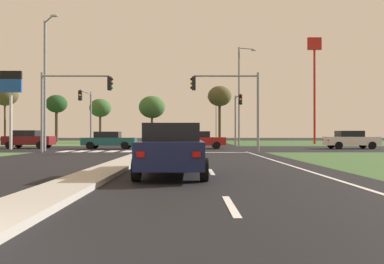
{
  "coord_description": "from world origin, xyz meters",
  "views": [
    {
      "loc": [
        2.77,
        -3.24,
        1.27
      ],
      "look_at": [
        3.03,
        36.18,
        1.5
      ],
      "focal_mm": 35.48,
      "sensor_mm": 36.0,
      "label": 1
    }
  ],
  "objects_px": {
    "fastfood_pole_sign": "(314,68)",
    "fuel_price_totem": "(11,92)",
    "treeline_second": "(57,105)",
    "car_navy_near": "(173,149)",
    "treeline_fifth": "(220,97)",
    "car_white_third": "(351,140)",
    "car_red_fourth": "(199,140)",
    "traffic_signal_near_right": "(233,97)",
    "treeline_third": "(100,108)",
    "traffic_signal_far_left": "(87,108)",
    "street_lamp_fourth": "(215,116)",
    "street_lamp_third": "(240,92)",
    "pedestrian_at_median": "(166,135)",
    "traffic_signal_far_right": "(237,111)",
    "car_maroon_fifth": "(29,139)",
    "treeline_near": "(5,95)",
    "treeline_fourth": "(152,107)",
    "car_teal_second": "(109,140)",
    "street_lamp_second": "(46,78)",
    "traffic_signal_near_left": "(68,97)"
  },
  "relations": [
    {
      "from": "street_lamp_third",
      "to": "pedestrian_at_median",
      "type": "height_order",
      "value": "street_lamp_third"
    },
    {
      "from": "car_navy_near",
      "to": "traffic_signal_near_right",
      "type": "height_order",
      "value": "traffic_signal_near_right"
    },
    {
      "from": "street_lamp_second",
      "to": "treeline_near",
      "type": "relative_size",
      "value": 1.07
    },
    {
      "from": "fastfood_pole_sign",
      "to": "fuel_price_totem",
      "type": "distance_m",
      "value": 35.99
    },
    {
      "from": "traffic_signal_near_left",
      "to": "traffic_signal_near_right",
      "type": "distance_m",
      "value": 11.58
    },
    {
      "from": "traffic_signal_near_left",
      "to": "treeline_fourth",
      "type": "bearing_deg",
      "value": 85.28
    },
    {
      "from": "traffic_signal_far_right",
      "to": "treeline_near",
      "type": "height_order",
      "value": "treeline_near"
    },
    {
      "from": "traffic_signal_far_left",
      "to": "fuel_price_totem",
      "type": "xyz_separation_m",
      "value": [
        -4.67,
        -6.4,
        0.92
      ]
    },
    {
      "from": "traffic_signal_far_right",
      "to": "street_lamp_second",
      "type": "height_order",
      "value": "street_lamp_second"
    },
    {
      "from": "treeline_near",
      "to": "treeline_fifth",
      "type": "relative_size",
      "value": 1.02
    },
    {
      "from": "treeline_second",
      "to": "fuel_price_totem",
      "type": "bearing_deg",
      "value": -77.46
    },
    {
      "from": "car_red_fourth",
      "to": "treeline_near",
      "type": "xyz_separation_m",
      "value": [
        -30.14,
        27.01,
        6.69
      ]
    },
    {
      "from": "treeline_near",
      "to": "traffic_signal_far_right",
      "type": "bearing_deg",
      "value": -32.73
    },
    {
      "from": "car_red_fourth",
      "to": "traffic_signal_near_left",
      "type": "relative_size",
      "value": 0.81
    },
    {
      "from": "street_lamp_fourth",
      "to": "treeline_fifth",
      "type": "relative_size",
      "value": 1.01
    },
    {
      "from": "treeline_fourth",
      "to": "treeline_third",
      "type": "bearing_deg",
      "value": 163.61
    },
    {
      "from": "car_white_third",
      "to": "car_red_fourth",
      "type": "xyz_separation_m",
      "value": [
        -13.25,
        0.22,
        -0.02
      ]
    },
    {
      "from": "car_maroon_fifth",
      "to": "treeline_fourth",
      "type": "relative_size",
      "value": 0.59
    },
    {
      "from": "street_lamp_second",
      "to": "pedestrian_at_median",
      "type": "xyz_separation_m",
      "value": [
        8.13,
        14.49,
        -4.32
      ]
    },
    {
      "from": "car_navy_near",
      "to": "treeline_second",
      "type": "xyz_separation_m",
      "value": [
        -21.16,
        50.22,
        5.3
      ]
    },
    {
      "from": "car_white_third",
      "to": "car_red_fourth",
      "type": "height_order",
      "value": "car_white_third"
    },
    {
      "from": "car_teal_second",
      "to": "treeline_third",
      "type": "relative_size",
      "value": 0.65
    },
    {
      "from": "street_lamp_second",
      "to": "treeline_fourth",
      "type": "relative_size",
      "value": 1.36
    },
    {
      "from": "fastfood_pole_sign",
      "to": "traffic_signal_far_left",
      "type": "bearing_deg",
      "value": -158.12
    },
    {
      "from": "car_maroon_fifth",
      "to": "traffic_signal_near_right",
      "type": "height_order",
      "value": "traffic_signal_near_right"
    },
    {
      "from": "traffic_signal_far_right",
      "to": "traffic_signal_near_left",
      "type": "xyz_separation_m",
      "value": [
        -13.35,
        -11.65,
        0.23
      ]
    },
    {
      "from": "street_lamp_third",
      "to": "treeline_near",
      "type": "bearing_deg",
      "value": 151.98
    },
    {
      "from": "traffic_signal_far_left",
      "to": "pedestrian_at_median",
      "type": "relative_size",
      "value": 3.28
    },
    {
      "from": "traffic_signal_far_right",
      "to": "pedestrian_at_median",
      "type": "relative_size",
      "value": 3.05
    },
    {
      "from": "traffic_signal_near_right",
      "to": "treeline_third",
      "type": "distance_m",
      "value": 39.05
    },
    {
      "from": "street_lamp_second",
      "to": "treeline_third",
      "type": "relative_size",
      "value": 1.41
    },
    {
      "from": "traffic_signal_far_right",
      "to": "treeline_third",
      "type": "height_order",
      "value": "treeline_third"
    },
    {
      "from": "car_maroon_fifth",
      "to": "traffic_signal_near_left",
      "type": "distance_m",
      "value": 9.96
    },
    {
      "from": "car_red_fourth",
      "to": "treeline_fifth",
      "type": "bearing_deg",
      "value": 171.8
    },
    {
      "from": "car_white_third",
      "to": "fuel_price_totem",
      "type": "relative_size",
      "value": 0.68
    },
    {
      "from": "car_red_fourth",
      "to": "treeline_second",
      "type": "relative_size",
      "value": 0.59
    },
    {
      "from": "fastfood_pole_sign",
      "to": "treeline_third",
      "type": "distance_m",
      "value": 33.44
    },
    {
      "from": "car_white_third",
      "to": "car_maroon_fifth",
      "type": "height_order",
      "value": "car_maroon_fifth"
    },
    {
      "from": "treeline_second",
      "to": "treeline_fifth",
      "type": "distance_m",
      "value": 26.58
    },
    {
      "from": "traffic_signal_far_left",
      "to": "street_lamp_fourth",
      "type": "xyz_separation_m",
      "value": [
        15.66,
        39.27,
        1.18
      ]
    },
    {
      "from": "car_teal_second",
      "to": "treeline_second",
      "type": "distance_m",
      "value": 33.0
    },
    {
      "from": "pedestrian_at_median",
      "to": "car_maroon_fifth",
      "type": "bearing_deg",
      "value": -35.35
    },
    {
      "from": "street_lamp_second",
      "to": "fastfood_pole_sign",
      "type": "distance_m",
      "value": 34.19
    },
    {
      "from": "treeline_fifth",
      "to": "car_navy_near",
      "type": "bearing_deg",
      "value": -96.19
    },
    {
      "from": "car_red_fourth",
      "to": "treeline_fifth",
      "type": "height_order",
      "value": "treeline_fifth"
    },
    {
      "from": "car_teal_second",
      "to": "traffic_signal_far_left",
      "type": "distance_m",
      "value": 7.28
    },
    {
      "from": "car_navy_near",
      "to": "treeline_third",
      "type": "relative_size",
      "value": 0.64
    },
    {
      "from": "traffic_signal_near_right",
      "to": "fuel_price_totem",
      "type": "distance_m",
      "value": 18.89
    },
    {
      "from": "traffic_signal_far_right",
      "to": "car_maroon_fifth",
      "type": "bearing_deg",
      "value": -167.6
    },
    {
      "from": "treeline_second",
      "to": "treeline_fifth",
      "type": "height_order",
      "value": "treeline_fifth"
    }
  ]
}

